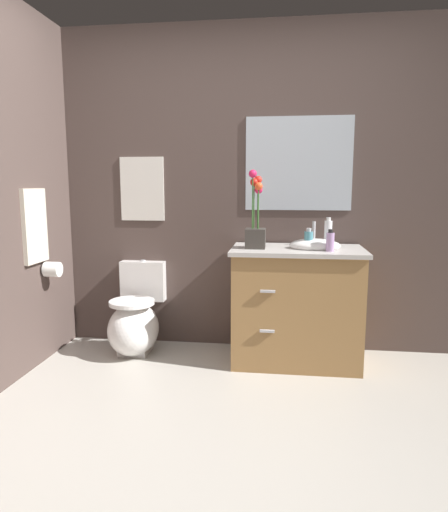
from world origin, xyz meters
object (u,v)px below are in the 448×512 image
Objects in this scene: toilet at (135,322)px; toilet_paper_roll at (52,269)px; vanity_cabinet at (297,304)px; flower_vase at (256,224)px; lotion_bottle at (330,241)px; soap_bottle at (328,234)px; hanging_towel at (35,226)px; wall_mirror at (299,164)px; hand_wash_bottle at (309,240)px; wall_poster at (142,189)px.

toilet is 0.73m from toilet_paper_roll.
vanity_cabinet is 1.80m from toilet_paper_roll.
toilet_paper_roll is at bearing -160.33° from toilet.
lotion_bottle is (0.51, -0.09, -0.10)m from flower_vase.
soap_bottle is 2.07m from hanging_towel.
soap_bottle reaches higher than vanity_cabinet.
wall_mirror is at bearing 14.63° from toilet_paper_roll.
lotion_bottle is 1.36× the size of toilet_paper_roll.
hand_wash_bottle is 0.29× the size of wall_poster.
flower_vase is (0.93, -0.07, 0.77)m from toilet.
vanity_cabinet is 1.51m from wall_poster.
hand_wash_bottle is at bearing -2.39° from toilet.
soap_bottle is (0.21, 0.05, 0.51)m from vanity_cabinet.
flower_vase is at bearing -170.24° from soap_bottle.
wall_mirror reaches higher than wall_poster.
wall_mirror is (-0.07, 0.32, 0.54)m from hand_wash_bottle.
wall_poster is (-1.23, 0.29, 0.82)m from vanity_cabinet.
lotion_bottle is 1.54m from wall_poster.
wall_poster reaches higher than toilet.
vanity_cabinet is at bearing -13.44° from wall_poster.
lotion_bottle reaches higher than hand_wash_bottle.
hanging_towel is at bearing -153.46° from toilet.
toilet_paper_roll is at bearing -139.83° from wall_poster.
flower_vase is at bearing -19.78° from wall_poster.
vanity_cabinet is 6.98× the size of hand_wash_bottle.
lotion_bottle is at bearing 1.24° from toilet_paper_roll.
vanity_cabinet is at bearing -1.23° from toilet.
flower_vase is 3.67× the size of lotion_bottle.
hand_wash_bottle is at bearing 4.39° from toilet_paper_roll.
lotion_bottle is at bearing -9.64° from flower_vase.
flower_vase is at bearing -178.17° from hand_wash_bottle.
toilet is 1.02m from hanging_towel.
toilet is 1.38× the size of wall_poster.
hand_wash_bottle is at bearing -151.42° from soap_bottle.
hanging_towel reaches higher than soap_bottle.
lotion_bottle is at bearing -63.21° from wall_mirror.
hanging_towel is (-1.84, -0.28, 0.57)m from vanity_cabinet.
hanging_towel is 0.35m from toilet_paper_roll.
wall_poster is 0.96× the size of hanging_towel.
toilet_paper_roll is at bearing -178.76° from lotion_bottle.
hand_wash_bottle is 0.18× the size of wall_mirror.
toilet_paper_roll is (-0.55, -0.46, -0.58)m from wall_poster.
soap_bottle is at bearing -49.02° from wall_mirror.
wall_mirror reaches higher than flower_vase.
wall_poster is (-1.44, 0.42, 0.35)m from lotion_bottle.
wall_poster is at bearing 166.10° from hand_wash_bottle.
toilet is 1.25m from vanity_cabinet.
toilet is at bearing -179.13° from soap_bottle.
vanity_cabinet is at bearing 148.83° from lotion_bottle.
toilet is at bearing 175.91° from flower_vase.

